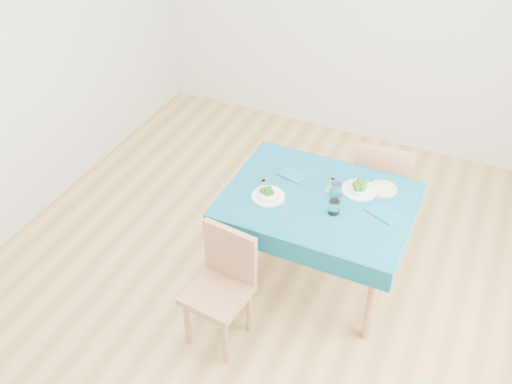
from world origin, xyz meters
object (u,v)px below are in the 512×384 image
at_px(side_plate, 383,189).
at_px(chair_far, 383,169).
at_px(table, 315,239).
at_px(bowl_near, 268,193).
at_px(bowl_far, 360,187).
at_px(chair_near, 217,290).

bearing_deg(side_plate, chair_far, 101.24).
distance_m(table, bowl_near, 0.54).
bearing_deg(bowl_far, chair_near, -121.66).
relative_size(table, chair_far, 1.16).
bearing_deg(side_plate, bowl_near, -149.17).
relative_size(chair_near, bowl_far, 3.85).
relative_size(table, side_plate, 6.43).
distance_m(table, chair_far, 0.87).
height_order(chair_far, bowl_far, chair_far).
relative_size(chair_near, bowl_near, 4.11).
relative_size(chair_far, side_plate, 5.56).
distance_m(table, bowl_far, 0.51).
height_order(chair_near, bowl_far, chair_near).
bearing_deg(side_plate, bowl_far, -149.15).
relative_size(bowl_far, side_plate, 1.26).
height_order(bowl_near, side_plate, bowl_near).
relative_size(chair_near, side_plate, 4.83).
height_order(chair_near, chair_far, chair_far).
relative_size(chair_near, chair_far, 0.87).
bearing_deg(bowl_far, table, -139.19).
height_order(table, bowl_near, bowl_near).
relative_size(table, bowl_far, 5.12).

